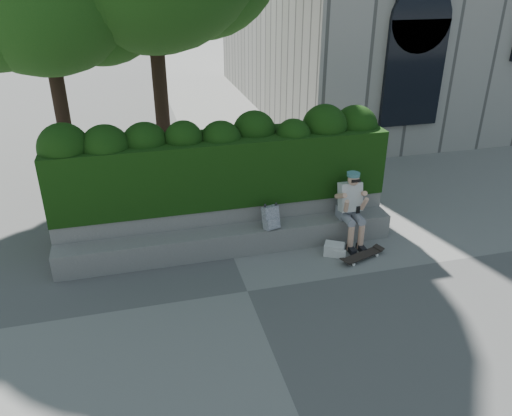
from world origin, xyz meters
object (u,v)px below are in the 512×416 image
object	(u,v)px
backpack_plaid	(271,218)
backpack_ground	(334,249)
skateboard	(362,255)
person	(351,205)

from	to	relation	value
backpack_plaid	backpack_ground	xyz separation A→B (m)	(1.05, -0.45, -0.54)
skateboard	backpack_ground	distance (m)	0.50
person	skateboard	bearing A→B (deg)	-90.64
backpack_plaid	backpack_ground	bearing A→B (deg)	-40.78
person	backpack_plaid	bearing A→B (deg)	176.85
person	backpack_plaid	xyz separation A→B (m)	(-1.48, 0.08, -0.10)
skateboard	backpack_plaid	distance (m)	1.74
backpack_plaid	backpack_ground	size ratio (longest dim) A/B	1.20
person	skateboard	size ratio (longest dim) A/B	1.68
person	skateboard	xyz separation A→B (m)	(-0.01, -0.63, -0.68)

